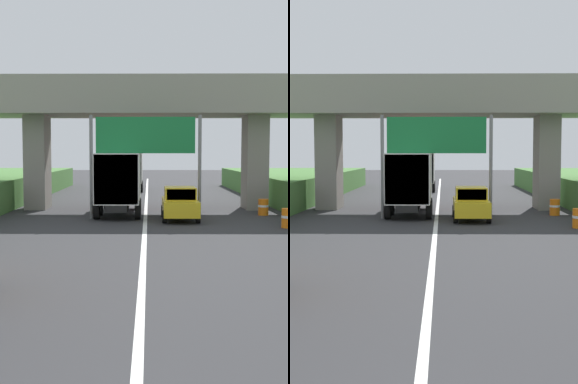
# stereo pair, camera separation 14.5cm
# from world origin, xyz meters

# --- Properties ---
(lane_centre_stripe) EXTENTS (0.20, 85.24, 0.01)m
(lane_centre_stripe) POSITION_xyz_m (0.00, 22.62, 0.00)
(lane_centre_stripe) COLOR white
(lane_centre_stripe) RESTS_ON ground
(overpass_bridge) EXTENTS (40.00, 4.80, 7.94)m
(overpass_bridge) POSITION_xyz_m (0.00, 28.27, 6.01)
(overpass_bridge) COLOR gray
(overpass_bridge) RESTS_ON ground
(overhead_highway_sign) EXTENTS (5.88, 0.18, 5.44)m
(overhead_highway_sign) POSITION_xyz_m (0.00, 23.36, 4.03)
(overhead_highway_sign) COLOR slate
(overhead_highway_sign) RESTS_ON ground
(truck_red) EXTENTS (2.44, 7.30, 3.44)m
(truck_red) POSITION_xyz_m (-1.47, 25.30, 1.93)
(truck_red) COLOR black
(truck_red) RESTS_ON ground
(truck_silver) EXTENTS (2.44, 7.30, 3.44)m
(truck_silver) POSITION_xyz_m (-1.57, 43.51, 1.93)
(truck_silver) COLOR black
(truck_silver) RESTS_ON ground
(car_yellow) EXTENTS (1.86, 4.10, 1.72)m
(car_yellow) POSITION_xyz_m (1.79, 22.77, 0.86)
(car_yellow) COLOR gold
(car_yellow) RESTS_ON ground
(construction_barrel_3) EXTENTS (0.57, 0.57, 0.90)m
(construction_barrel_3) POSITION_xyz_m (6.62, 19.99, 0.46)
(construction_barrel_3) COLOR orange
(construction_barrel_3) RESTS_ON ground
(construction_barrel_4) EXTENTS (0.57, 0.57, 0.90)m
(construction_barrel_4) POSITION_xyz_m (6.56, 24.88, 0.46)
(construction_barrel_4) COLOR orange
(construction_barrel_4) RESTS_ON ground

